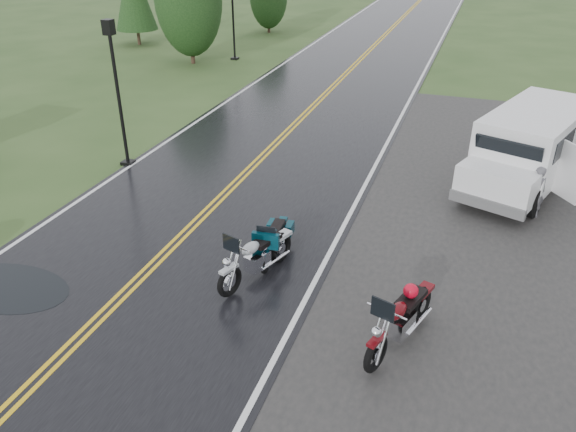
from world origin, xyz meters
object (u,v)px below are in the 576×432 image
object	(u,v)px
van_white	(473,161)
lamp_post_far_left	(233,16)
motorcycle_silver	(229,270)
lamp_post_near_left	(118,95)
motorcycle_red	(377,341)
person_at_van	(535,193)
motorcycle_teal	(265,253)

from	to	relation	value
van_white	lamp_post_far_left	xyz separation A→B (m)	(-13.62, 14.20, 1.20)
motorcycle_silver	lamp_post_near_left	bearing A→B (deg)	156.46
lamp_post_near_left	lamp_post_far_left	bearing A→B (deg)	100.51
motorcycle_red	lamp_post_near_left	distance (m)	11.93
motorcycle_silver	person_at_van	size ratio (longest dim) A/B	1.61
motorcycle_teal	person_at_van	world-z (taller)	person_at_van
van_white	motorcycle_silver	bearing A→B (deg)	-104.05
motorcycle_teal	person_at_van	size ratio (longest dim) A/B	1.32
motorcycle_teal	motorcycle_silver	size ratio (longest dim) A/B	0.82
motorcycle_teal	lamp_post_near_left	size ratio (longest dim) A/B	0.42
person_at_van	motorcycle_silver	bearing A→B (deg)	22.22
lamp_post_near_left	lamp_post_far_left	distance (m)	15.46
lamp_post_far_left	motorcycle_silver	bearing A→B (deg)	-66.52
lamp_post_far_left	motorcycle_teal	bearing A→B (deg)	-64.42
lamp_post_near_left	motorcycle_red	bearing A→B (deg)	-35.51
motorcycle_silver	lamp_post_far_left	world-z (taller)	lamp_post_far_left
lamp_post_near_left	lamp_post_far_left	size ratio (longest dim) A/B	0.98
person_at_van	motorcycle_red	bearing A→B (deg)	46.65
motorcycle_red	motorcycle_teal	world-z (taller)	motorcycle_red
motorcycle_silver	van_white	distance (m)	8.08
motorcycle_red	lamp_post_far_left	xyz separation A→B (m)	(-12.45, 22.07, 1.65)
motorcycle_teal	van_white	size ratio (longest dim) A/B	0.33
person_at_van	lamp_post_near_left	distance (m)	12.61
motorcycle_teal	lamp_post_near_left	xyz separation A→B (m)	(-6.65, 4.57, 1.75)
motorcycle_red	motorcycle_teal	xyz separation A→B (m)	(-2.98, 2.30, -0.15)
person_at_van	lamp_post_near_left	xyz separation A→B (m)	(-12.51, -0.36, 1.59)
van_white	lamp_post_near_left	xyz separation A→B (m)	(-10.80, -1.00, 1.15)
van_white	person_at_van	world-z (taller)	van_white
motorcycle_red	motorcycle_teal	distance (m)	3.77
motorcycle_silver	van_white	xyz separation A→B (m)	(4.55, 6.66, 0.47)
motorcycle_teal	motorcycle_red	bearing A→B (deg)	-42.25
motorcycle_silver	van_white	bearing A→B (deg)	74.26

